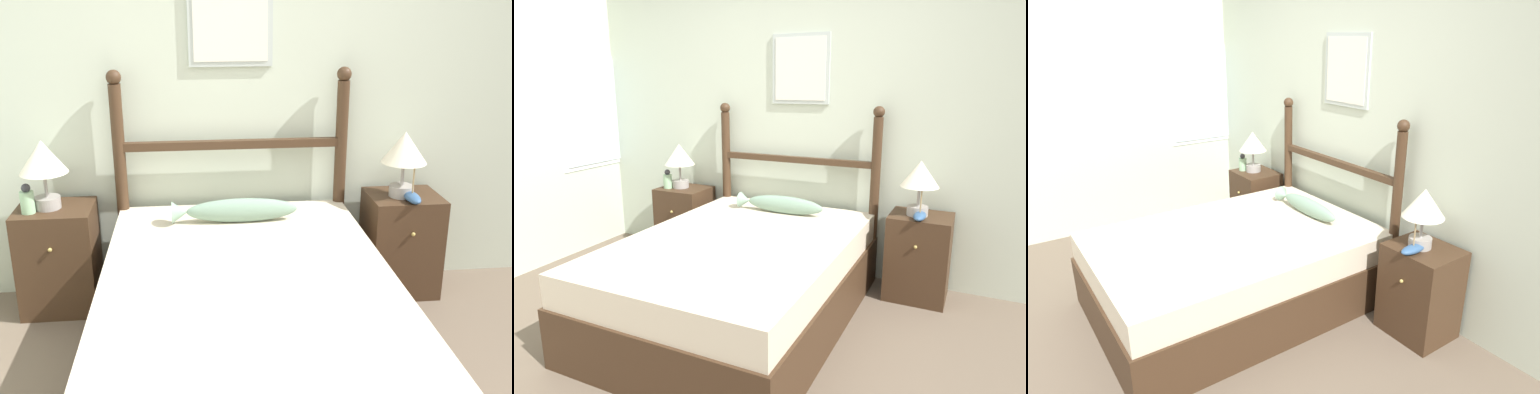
{
  "view_description": "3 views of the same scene",
  "coord_description": "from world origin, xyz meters",
  "views": [
    {
      "loc": [
        -0.33,
        -1.86,
        1.82
      ],
      "look_at": [
        -0.01,
        1.06,
        0.8
      ],
      "focal_mm": 42.0,
      "sensor_mm": 36.0,
      "label": 1
    },
    {
      "loc": [
        1.32,
        -1.85,
        1.56
      ],
      "look_at": [
        -0.02,
        0.96,
        0.79
      ],
      "focal_mm": 32.0,
      "sensor_mm": 36.0,
      "label": 2
    },
    {
      "loc": [
        2.61,
        -0.79,
        1.95
      ],
      "look_at": [
        -0.08,
        1.09,
        0.77
      ],
      "focal_mm": 32.0,
      "sensor_mm": 36.0,
      "label": 3
    }
  ],
  "objects": [
    {
      "name": "bottle",
      "position": [
        -1.26,
        1.41,
        0.71
      ],
      "size": [
        0.08,
        0.08,
        0.17
      ],
      "color": "#99C699",
      "rests_on": "nightstand_left"
    },
    {
      "name": "nightstand_left",
      "position": [
        -1.14,
        1.48,
        0.32
      ],
      "size": [
        0.44,
        0.4,
        0.64
      ],
      "color": "#3D2819",
      "rests_on": "ground_plane"
    },
    {
      "name": "headboard",
      "position": [
        -0.09,
        1.62,
        0.76
      ],
      "size": [
        1.42,
        0.09,
        1.4
      ],
      "color": "#3D2819",
      "rests_on": "ground_plane"
    },
    {
      "name": "nightstand_right",
      "position": [
        0.95,
        1.48,
        0.32
      ],
      "size": [
        0.44,
        0.4,
        0.64
      ],
      "color": "#3D2819",
      "rests_on": "ground_plane"
    },
    {
      "name": "bed",
      "position": [
        -0.09,
        0.65,
        0.28
      ],
      "size": [
        1.41,
        2.01,
        0.57
      ],
      "color": "#3D2819",
      "rests_on": "ground_plane"
    },
    {
      "name": "model_boat",
      "position": [
        0.95,
        1.36,
        0.67
      ],
      "size": [
        0.08,
        0.2,
        0.22
      ],
      "color": "#335684",
      "rests_on": "nightstand_right"
    },
    {
      "name": "table_lamp_right",
      "position": [
        0.92,
        1.47,
        0.92
      ],
      "size": [
        0.27,
        0.27,
        0.4
      ],
      "color": "gray",
      "rests_on": "nightstand_right"
    },
    {
      "name": "wall_left",
      "position": [
        -2.13,
        0.02,
        1.28
      ],
      "size": [
        0.08,
        6.4,
        2.55
      ],
      "color": "beige",
      "rests_on": "ground_plane"
    },
    {
      "name": "wall_back",
      "position": [
        -0.0,
        1.73,
        1.28
      ],
      "size": [
        6.4,
        0.08,
        2.55
      ],
      "color": "beige",
      "rests_on": "ground_plane"
    },
    {
      "name": "table_lamp_left",
      "position": [
        -1.17,
        1.48,
        0.92
      ],
      "size": [
        0.27,
        0.27,
        0.4
      ],
      "color": "gray",
      "rests_on": "nightstand_left"
    },
    {
      "name": "ground_plane",
      "position": [
        0.0,
        0.0,
        0.0
      ],
      "size": [
        16.0,
        16.0,
        0.0
      ],
      "primitive_type": "plane",
      "color": "brown"
    },
    {
      "name": "fish_pillow",
      "position": [
        -0.11,
        1.32,
        0.64
      ],
      "size": [
        0.71,
        0.12,
        0.14
      ],
      "color": "gray",
      "rests_on": "bed"
    }
  ]
}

